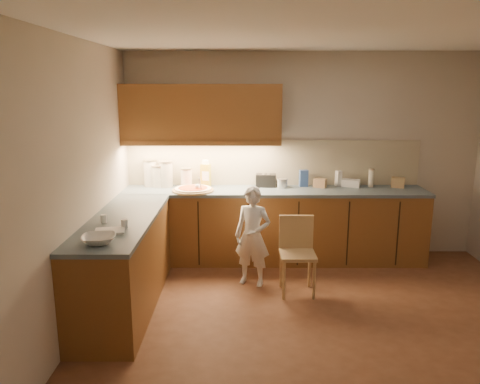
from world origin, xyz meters
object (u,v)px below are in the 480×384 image
at_px(oil_jug, 206,175).
at_px(toaster, 266,180).
at_px(wooden_chair, 297,249).
at_px(child, 253,236).
at_px(pizza_on_board, 193,189).

relative_size(oil_jug, toaster, 1.32).
distance_m(wooden_chair, toaster, 1.25).
xyz_separation_m(child, wooden_chair, (0.47, -0.18, -0.08)).
bearing_deg(pizza_on_board, oil_jug, 63.29).
distance_m(wooden_chair, oil_jug, 1.63).
bearing_deg(oil_jug, child, -57.69).
height_order(pizza_on_board, oil_jug, oil_jug).
bearing_deg(oil_jug, toaster, 0.02).
height_order(wooden_chair, oil_jug, oil_jug).
bearing_deg(toaster, wooden_chair, -71.66).
distance_m(pizza_on_board, wooden_chair, 1.52).
xyz_separation_m(pizza_on_board, wooden_chair, (1.18, -0.83, -0.47)).
bearing_deg(wooden_chair, toaster, 103.80).
xyz_separation_m(child, toaster, (0.19, 0.92, 0.44)).
bearing_deg(toaster, child, -97.67).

